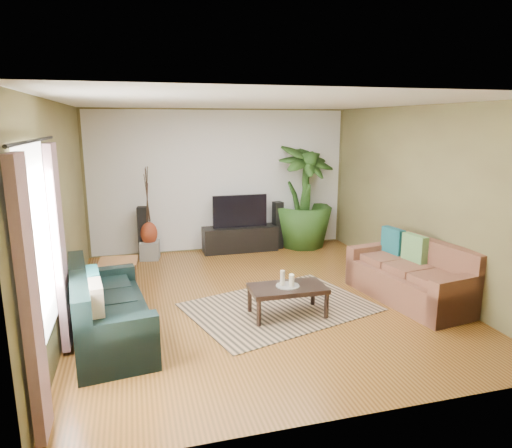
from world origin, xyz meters
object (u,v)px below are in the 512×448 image
object	(u,v)px
tv_stand	(240,239)
side_table	(119,279)
sofa_right	(410,271)
vase	(149,233)
potted_plant	(303,196)
sofa_left	(109,304)
coffee_table	(287,301)
speaker_left	(143,233)
television	(240,211)
speaker_right	(278,225)
pedestal	(150,250)

from	to	relation	value
tv_stand	side_table	world-z (taller)	side_table
sofa_right	vase	distance (m)	4.53
potted_plant	side_table	xyz separation A→B (m)	(-3.51, -1.92, -0.74)
potted_plant	vase	size ratio (longest dim) A/B	4.83
sofa_left	tv_stand	xyz separation A→B (m)	(2.29, 3.21, -0.19)
coffee_table	tv_stand	world-z (taller)	tv_stand
sofa_right	coffee_table	distance (m)	1.83
coffee_table	speaker_left	xyz separation A→B (m)	(-1.71, 3.12, 0.28)
sofa_left	potted_plant	world-z (taller)	potted_plant
television	vase	world-z (taller)	television
tv_stand	television	xyz separation A→B (m)	(0.00, 0.00, 0.55)
speaker_right	vase	distance (m)	2.48
speaker_left	sofa_right	bearing A→B (deg)	-33.17
sofa_left	coffee_table	xyz separation A→B (m)	(2.18, 0.09, -0.23)
sofa_left	sofa_right	world-z (taller)	same
vase	side_table	xyz separation A→B (m)	(-0.50, -1.83, -0.20)
sofa_left	speaker_left	size ratio (longest dim) A/B	1.93
coffee_table	speaker_right	size ratio (longest dim) A/B	1.05
coffee_table	television	bearing A→B (deg)	88.73
tv_stand	potted_plant	world-z (taller)	potted_plant
speaker_right	side_table	bearing A→B (deg)	-156.07
sofa_right	pedestal	world-z (taller)	sofa_right
television	speaker_right	world-z (taller)	television
coffee_table	potted_plant	world-z (taller)	potted_plant
speaker_right	potted_plant	size ratio (longest dim) A/B	0.46
speaker_left	vase	bearing A→B (deg)	-35.62
tv_stand	side_table	xyz separation A→B (m)	(-2.21, -1.92, 0.04)
tv_stand	potted_plant	bearing A→B (deg)	0.03
sofa_right	pedestal	distance (m)	4.54
speaker_left	speaker_right	world-z (taller)	speaker_left
side_table	potted_plant	bearing A→B (deg)	28.73
speaker_right	pedestal	size ratio (longest dim) A/B	2.82
coffee_table	side_table	distance (m)	2.42
tv_stand	speaker_left	world-z (taller)	speaker_left
sofa_right	pedestal	bearing A→B (deg)	-140.36
tv_stand	speaker_right	world-z (taller)	speaker_right
sofa_left	speaker_left	distance (m)	3.25
coffee_table	tv_stand	bearing A→B (deg)	88.73
speaker_left	potted_plant	xyz separation A→B (m)	(3.11, 0.00, 0.54)
television	potted_plant	bearing A→B (deg)	0.00
speaker_right	side_table	xyz separation A→B (m)	(-2.98, -1.92, -0.19)
sofa_right	side_table	world-z (taller)	sofa_right
sofa_left	television	size ratio (longest dim) A/B	1.76
pedestal	tv_stand	bearing A→B (deg)	3.22
speaker_right	side_table	distance (m)	3.55
sofa_left	television	xyz separation A→B (m)	(2.29, 3.21, 0.36)
speaker_right	television	bearing A→B (deg)	171.10
speaker_right	sofa_right	bearing A→B (deg)	-81.87
tv_stand	pedestal	bearing A→B (deg)	-176.75
television	pedestal	world-z (taller)	television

